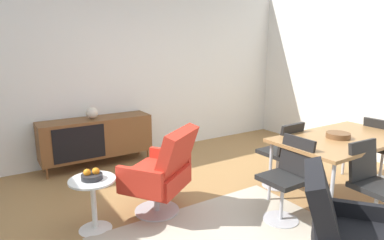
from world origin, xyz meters
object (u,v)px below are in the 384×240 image
at_px(sideboard, 96,137).
at_px(dining_chair_far_end, 381,147).
at_px(vase_cobalt, 92,113).
at_px(fruit_bowl, 92,175).
at_px(dining_table, 342,141).
at_px(armchair_black_shell, 347,240).
at_px(wooden_bowl_on_table, 338,135).
at_px(lounge_chair_red, 162,171).
at_px(dining_chair_front_left, 372,183).
at_px(side_table_round, 93,198).
at_px(dining_chair_back_left, 282,152).
at_px(dining_chair_near_window, 287,176).

relative_size(sideboard, dining_chair_far_end, 1.87).
distance_m(vase_cobalt, fruit_bowl, 1.83).
xyz_separation_m(dining_table, armchair_black_shell, (-1.42, -0.98, -0.23)).
bearing_deg(armchair_black_shell, wooden_bowl_on_table, 36.40).
relative_size(sideboard, lounge_chair_red, 1.69).
xyz_separation_m(dining_chair_front_left, fruit_bowl, (-2.26, 1.42, 0.09)).
xyz_separation_m(wooden_bowl_on_table, lounge_chair_red, (-1.82, 0.79, -0.30)).
bearing_deg(side_table_round, lounge_chair_red, -5.28).
bearing_deg(dining_chair_front_left, lounge_chair_red, 138.84).
bearing_deg(dining_chair_far_end, wooden_bowl_on_table, 179.34).
relative_size(dining_chair_back_left, fruit_bowl, 4.28).
distance_m(wooden_bowl_on_table, dining_chair_front_left, 0.70).
distance_m(sideboard, lounge_chair_red, 1.81).
bearing_deg(wooden_bowl_on_table, dining_chair_far_end, -0.66).
bearing_deg(lounge_chair_red, fruit_bowl, 174.61).
relative_size(wooden_bowl_on_table, fruit_bowl, 1.30).
bearing_deg(dining_chair_far_end, dining_chair_front_left, -155.69).
relative_size(armchair_black_shell, side_table_round, 1.82).
distance_m(wooden_bowl_on_table, dining_chair_near_window, 0.87).
relative_size(vase_cobalt, dining_table, 0.11).
distance_m(vase_cobalt, side_table_round, 1.88).
relative_size(dining_chair_front_left, side_table_round, 1.65).
bearing_deg(dining_chair_near_window, dining_chair_far_end, -0.05).
xyz_separation_m(dining_chair_back_left, dining_chair_far_end, (1.24, -0.56, 0.00)).
bearing_deg(dining_chair_near_window, armchair_black_shell, -118.51).
bearing_deg(dining_chair_far_end, dining_chair_back_left, 155.64).
bearing_deg(dining_table, dining_chair_far_end, -0.08).
distance_m(sideboard, dining_chair_far_end, 3.92).
distance_m(sideboard, side_table_round, 1.83).
distance_m(dining_chair_near_window, lounge_chair_red, 1.29).
distance_m(vase_cobalt, dining_chair_far_end, 3.97).
distance_m(dining_chair_far_end, fruit_bowl, 3.60).
height_order(vase_cobalt, dining_chair_near_window, vase_cobalt).
bearing_deg(dining_table, armchair_black_shell, -145.36).
distance_m(lounge_chair_red, fruit_bowl, 0.71).
bearing_deg(dining_chair_far_end, dining_table, 179.92).
xyz_separation_m(dining_table, dining_chair_back_left, (-0.35, 0.56, -0.23)).
bearing_deg(dining_chair_near_window, sideboard, 113.98).
xyz_separation_m(dining_table, lounge_chair_red, (-1.90, 0.80, -0.23)).
bearing_deg(dining_chair_front_left, dining_chair_near_window, 134.15).
relative_size(dining_table, dining_chair_near_window, 1.87).
relative_size(dining_chair_far_end, side_table_round, 1.65).
distance_m(sideboard, dining_table, 3.32).
height_order(sideboard, lounge_chair_red, lounge_chair_red).
distance_m(wooden_bowl_on_table, armchair_black_shell, 1.70).
distance_m(dining_chair_far_end, lounge_chair_red, 2.90).
xyz_separation_m(sideboard, dining_chair_far_end, (2.94, -2.60, 0.03)).
xyz_separation_m(sideboard, dining_chair_near_window, (1.16, -2.60, 0.03)).
xyz_separation_m(dining_chair_far_end, side_table_round, (-3.49, 0.86, -0.15)).
xyz_separation_m(wooden_bowl_on_table, dining_chair_far_end, (0.96, -0.01, -0.30)).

